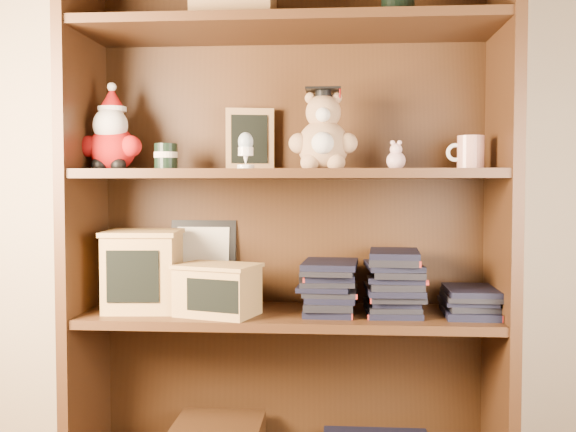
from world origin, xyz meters
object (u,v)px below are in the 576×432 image
Objects in this scene: grad_teddy_bear at (323,138)px; bookcase at (288,229)px; treats_box at (143,270)px; teacher_mug at (470,152)px.

bookcase is at bearing 150.22° from grad_teddy_bear.
grad_teddy_bear is 1.02× the size of treats_box.
bookcase is at bearing 7.14° from treats_box.
grad_teddy_bear reaches higher than teacher_mug.
grad_teddy_bear is 0.63m from treats_box.
treats_box is at bearing -172.86° from bookcase.
grad_teddy_bear is (0.10, -0.06, 0.26)m from bookcase.
grad_teddy_bear is at bearing -179.00° from teacher_mug.
teacher_mug is 0.45× the size of treats_box.
grad_teddy_bear is at bearing -29.78° from bookcase.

